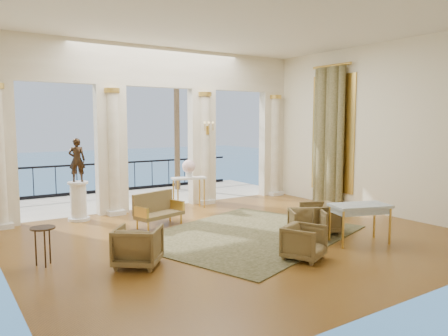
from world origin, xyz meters
TOP-DOWN VIEW (x-y plane):
  - floor at (0.00, 0.00)m, footprint 9.00×9.00m
  - room_walls at (0.00, -1.12)m, footprint 9.00×9.00m
  - arcade at (-0.00, 3.82)m, footprint 9.00×0.56m
  - terrace at (0.00, 5.80)m, footprint 10.00×3.60m
  - balustrade at (0.00, 7.40)m, footprint 9.00×0.06m
  - palm_tree at (2.00, 6.60)m, footprint 2.00×2.00m
  - curtain at (4.28, 1.50)m, footprint 0.33×1.40m
  - window_frame at (4.47, 1.50)m, footprint 0.04×1.60m
  - wall_sconce at (1.40, 3.51)m, footprint 0.30×0.11m
  - rug at (0.28, 0.03)m, footprint 5.42×4.78m
  - armchair_a at (0.09, -1.88)m, footprint 0.86×0.83m
  - armchair_b at (1.06, -0.96)m, footprint 0.92×0.90m
  - armchair_c at (1.69, -0.75)m, footprint 0.87×0.90m
  - armchair_d at (-2.52, -0.57)m, footprint 1.00×1.00m
  - settee at (-1.00, 1.91)m, footprint 1.29×0.82m
  - game_table at (1.77, -1.73)m, footprint 1.30×0.96m
  - pedestal at (-2.39, 3.50)m, footprint 0.53×0.53m
  - statue at (-2.39, 3.50)m, footprint 0.46×0.39m
  - console_table at (0.60, 3.23)m, footprint 1.01×0.58m
  - urn at (0.60, 3.23)m, footprint 0.37×0.37m
  - side_table at (-3.86, 0.34)m, footprint 0.41×0.41m

SIDE VIEW (x-z plane):
  - terrace at x=0.00m, z-range -0.10..0.00m
  - floor at x=0.00m, z-range 0.00..0.00m
  - rug at x=0.28m, z-range 0.00..0.02m
  - armchair_a at x=0.09m, z-range 0.00..0.68m
  - armchair_b at x=1.06m, z-range 0.00..0.71m
  - armchair_c at x=1.69m, z-range 0.00..0.74m
  - armchair_d at x=-2.52m, z-range 0.00..0.76m
  - settee at x=-1.00m, z-range 0.00..0.79m
  - balustrade at x=0.00m, z-range -0.11..0.92m
  - pedestal at x=-2.39m, z-range -0.02..0.95m
  - side_table at x=-3.86m, z-range 0.24..0.91m
  - game_table at x=1.77m, z-range 0.31..1.11m
  - console_table at x=0.60m, z-range 0.30..1.19m
  - urn at x=0.60m, z-range 0.93..1.42m
  - statue at x=-2.39m, z-range 0.97..2.05m
  - curtain at x=4.28m, z-range -0.03..4.06m
  - window_frame at x=4.47m, z-range 0.40..3.80m
  - wall_sconce at x=1.40m, z-range 2.06..2.40m
  - arcade at x=0.00m, z-range 0.33..4.83m
  - room_walls at x=0.00m, z-range -1.62..7.38m
  - palm_tree at x=2.00m, z-range 1.84..6.34m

